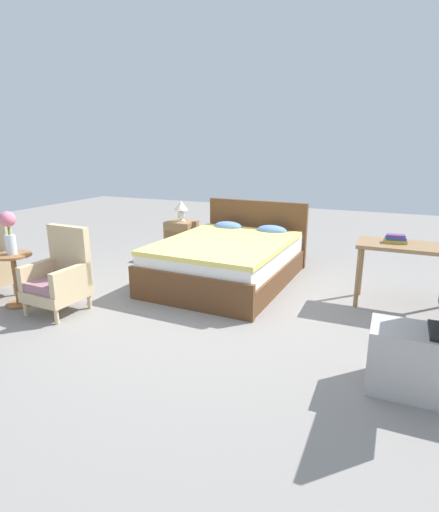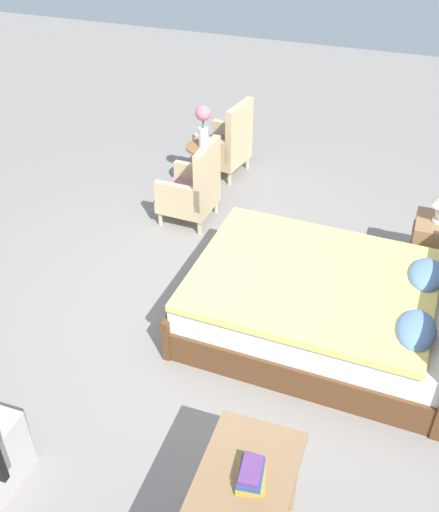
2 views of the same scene
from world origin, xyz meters
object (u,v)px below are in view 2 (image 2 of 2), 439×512
(bed, at_px, (326,307))
(flower_vase, at_px, (203,122))
(armchair_by_window_left, at_px, (227,145))
(nightstand, at_px, (432,248))
(side_table, at_px, (204,164))
(vanity_desk, at_px, (238,509))
(book_stack, at_px, (251,474))
(armchair_by_window_right, at_px, (193,190))

(bed, bearing_deg, flower_vase, -136.63)
(armchair_by_window_left, distance_m, nightstand, 2.78)
(side_table, distance_m, vanity_desk, 4.35)
(flower_vase, relative_size, nightstand, 0.80)
(bed, xyz_separation_m, armchair_by_window_left, (-2.43, -1.69, 0.08))
(nightstand, height_order, book_stack, book_stack)
(bed, height_order, armchair_by_window_right, bed)
(flower_vase, distance_m, vanity_desk, 4.35)
(flower_vase, xyz_separation_m, book_stack, (3.87, 1.71, -0.13))
(armchair_by_window_right, relative_size, book_stack, 3.73)
(armchair_by_window_left, distance_m, vanity_desk, 4.84)
(side_table, xyz_separation_m, book_stack, (3.87, 1.71, 0.39))
(vanity_desk, bearing_deg, armchair_by_window_left, -160.72)
(flower_vase, bearing_deg, bed, 43.37)
(armchair_by_window_right, bearing_deg, bed, 52.29)
(bed, bearing_deg, side_table, -136.63)
(bed, height_order, side_table, bed)
(bed, distance_m, flower_vase, 2.65)
(nightstand, distance_m, book_stack, 3.30)
(side_table, relative_size, vanity_desk, 0.58)
(armchair_by_window_left, xyz_separation_m, book_stack, (4.43, 1.62, 0.39))
(bed, distance_m, vanity_desk, 2.15)
(side_table, xyz_separation_m, flower_vase, (0.00, 0.00, 0.52))
(armchair_by_window_right, xyz_separation_m, flower_vase, (-0.57, -0.08, 0.52))
(armchair_by_window_right, distance_m, vanity_desk, 3.79)
(side_table, distance_m, book_stack, 4.25)
(bed, distance_m, armchair_by_window_right, 2.13)
(bed, distance_m, side_table, 2.58)
(nightstand, xyz_separation_m, book_stack, (3.15, -0.85, 0.47))
(bed, distance_m, armchair_by_window_left, 2.96)
(side_table, relative_size, nightstand, 1.01)
(side_table, xyz_separation_m, vanity_desk, (4.00, 1.68, 0.24))
(armchair_by_window_right, relative_size, side_table, 1.53)
(armchair_by_window_left, bearing_deg, armchair_by_window_right, 0.05)
(armchair_by_window_right, bearing_deg, vanity_desk, 24.91)
(armchair_by_window_left, xyz_separation_m, flower_vase, (0.56, -0.08, 0.52))
(armchair_by_window_right, bearing_deg, book_stack, 26.17)
(armchair_by_window_right, height_order, vanity_desk, armchair_by_window_right)
(flower_vase, bearing_deg, side_table, 0.00)
(armchair_by_window_left, xyz_separation_m, side_table, (0.56, -0.08, 0.00))
(armchair_by_window_left, relative_size, nightstand, 1.54)
(side_table, bearing_deg, nightstand, 74.21)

